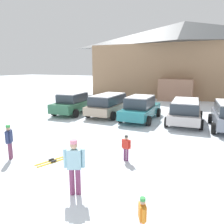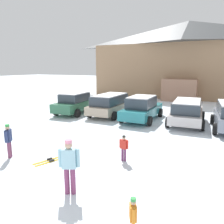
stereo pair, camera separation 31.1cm
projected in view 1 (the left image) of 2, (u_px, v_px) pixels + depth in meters
name	position (u px, v px, depth m)	size (l,w,h in m)	color
ski_lodge	(182.00, 59.00, 27.57)	(22.61, 10.48, 9.19)	#977454
parked_green_coupe	(74.00, 103.00, 17.52)	(2.40, 4.67, 1.67)	#2D6647
parked_beige_suv	(108.00, 104.00, 16.76)	(2.32, 4.50, 1.64)	tan
parked_teal_hatchback	(140.00, 108.00, 15.34)	(2.25, 4.68, 1.70)	teal
parked_silver_wagon	(185.00, 111.00, 14.37)	(2.53, 4.63, 1.56)	beige
skier_child_in_orange_jacket	(142.00, 216.00, 4.65)	(0.24, 0.33, 0.99)	#E6B2C9
skier_child_in_red_jacket	(126.00, 147.00, 8.61)	(0.39, 0.16, 1.05)	#6B345E
skier_teen_in_navy_coat	(9.00, 140.00, 8.79)	(0.36, 0.44, 1.41)	#733B57
skier_adult_in_blue_parka	(74.00, 164.00, 6.25)	(0.56, 0.39, 1.67)	#7A385F
pair_of_skis	(53.00, 161.00, 8.67)	(0.81, 1.48, 0.08)	gold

